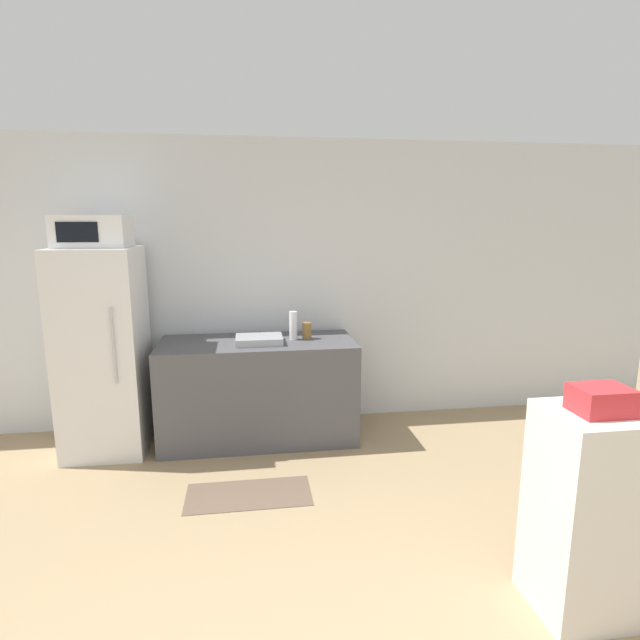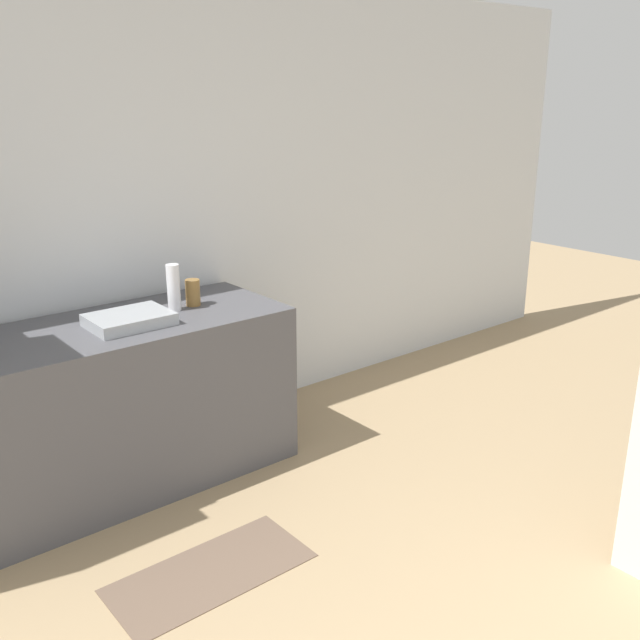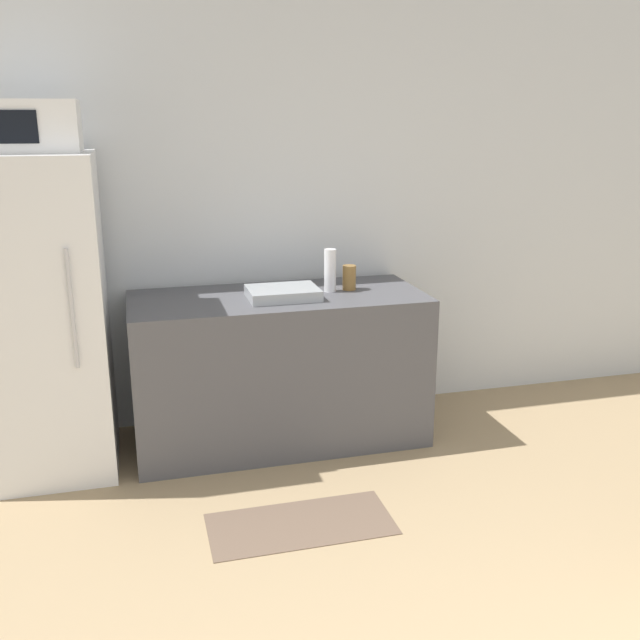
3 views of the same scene
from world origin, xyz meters
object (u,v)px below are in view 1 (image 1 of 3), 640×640
at_px(microwave, 93,232).
at_px(bottle_tall, 293,326).
at_px(refrigerator, 103,351).
at_px(basket, 601,400).
at_px(bottle_short, 307,331).

height_order(microwave, bottle_tall, microwave).
xyz_separation_m(refrigerator, basket, (2.75, -2.21, 0.25)).
relative_size(refrigerator, bottle_tall, 6.80).
bearing_deg(bottle_tall, basket, -62.21).
distance_m(refrigerator, bottle_tall, 1.57).
height_order(refrigerator, microwave, microwave).
xyz_separation_m(refrigerator, microwave, (-0.00, -0.00, 0.96)).
bearing_deg(bottle_short, bottle_tall, -172.70).
bearing_deg(microwave, basket, -38.86).
bearing_deg(microwave, bottle_short, 2.02).
relative_size(bottle_tall, basket, 1.01).
bearing_deg(basket, bottle_tall, 117.79).
relative_size(refrigerator, microwave, 3.14).
xyz_separation_m(refrigerator, bottle_short, (1.68, 0.06, 0.11)).
bearing_deg(basket, refrigerator, 141.12).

